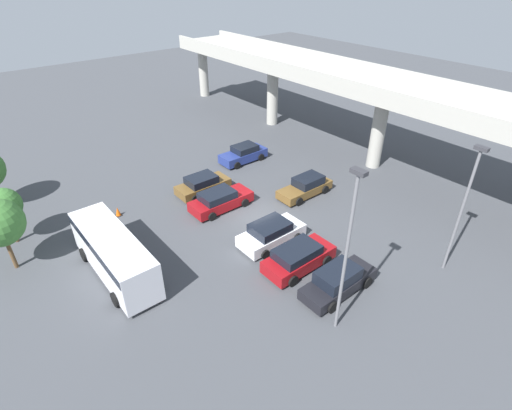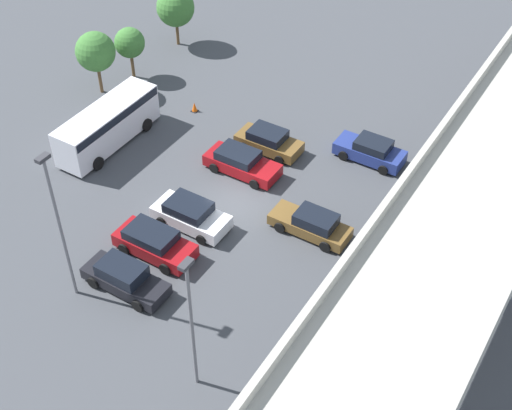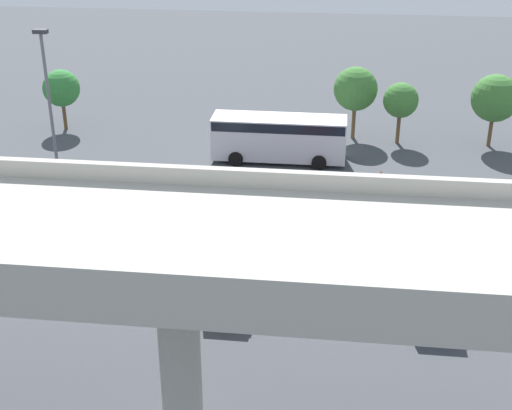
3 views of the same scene
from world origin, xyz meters
The scene contains 16 objects.
ground_plane centered at (0.00, 0.00, 0.00)m, with size 119.79×119.79×0.00m, color #424449.
highway_overpass centered at (0.00, 13.64, 6.58)m, with size 57.11×6.33×8.01m.
parked_car_0 centered at (-8.23, 5.12, 0.72)m, with size 2.04×4.49×1.54m.
parked_car_1 centered at (-5.72, -0.99, 0.70)m, with size 2.11×4.34×1.47m.
parked_car_2 centered at (-2.85, -1.27, 0.72)m, with size 2.17×4.84×1.50m.
parked_car_3 centered at (-0.23, 5.18, 0.71)m, with size 1.97×4.72×1.52m.
parked_car_4 centered at (2.80, -1.12, 0.74)m, with size 2.24×4.55×1.56m.
parked_car_5 centered at (5.74, -1.48, 0.77)m, with size 2.19×4.63×1.56m.
parked_car_6 centered at (8.63, -1.18, 0.75)m, with size 2.01×4.82×1.61m.
shuttle_bus centered at (-0.75, -10.28, 1.63)m, with size 7.99×2.54×2.74m.
lamp_post_near_aisle centered at (10.28, -3.19, 5.24)m, with size 0.70×0.35×9.08m.
tree_front_left centered at (-13.87, -14.40, 3.15)m, with size 2.97×2.97×4.64m.
tree_front_centre centered at (-8.10, -14.26, 2.84)m, with size 2.23×2.23×3.98m.
tree_front_right centered at (-5.24, -14.92, 3.30)m, with size 2.82×2.82×4.72m.
tree_front_far_right centered at (14.19, -14.34, 2.85)m, with size 2.46×2.46×4.10m.
traffic_cone centered at (-6.78, -7.71, 0.33)m, with size 0.44×0.44×0.70m.
Camera 3 is at (-4.15, 29.96, 16.06)m, focal length 50.00 mm.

